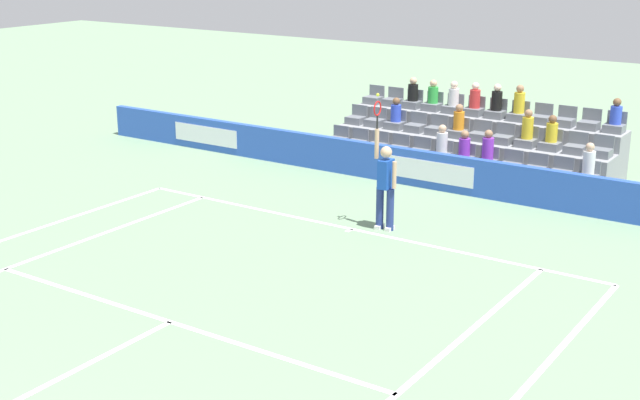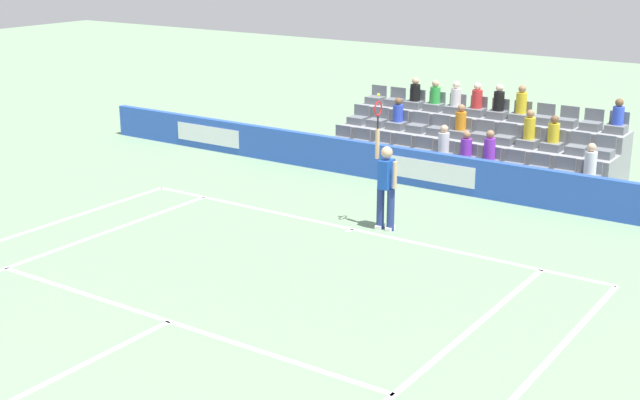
% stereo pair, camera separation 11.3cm
% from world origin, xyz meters
% --- Properties ---
extents(line_baseline, '(10.97, 0.10, 0.01)m').
position_xyz_m(line_baseline, '(0.00, -11.89, 0.00)').
color(line_baseline, white).
rests_on(line_baseline, ground).
extents(line_service, '(8.23, 0.10, 0.01)m').
position_xyz_m(line_service, '(0.00, -6.40, 0.00)').
color(line_service, white).
rests_on(line_service, ground).
extents(line_centre_mark, '(0.10, 0.20, 0.01)m').
position_xyz_m(line_centre_mark, '(0.00, -11.79, 0.00)').
color(line_centre_mark, white).
rests_on(line_centre_mark, ground).
extents(sponsor_barrier, '(21.28, 0.22, 0.90)m').
position_xyz_m(sponsor_barrier, '(-0.00, -15.56, 0.45)').
color(sponsor_barrier, blue).
rests_on(sponsor_barrier, ground).
extents(tennis_player, '(0.53, 0.37, 2.85)m').
position_xyz_m(tennis_player, '(-0.57, -12.27, 0.99)').
color(tennis_player, navy).
rests_on(tennis_player, ground).
extents(stadium_stand, '(7.44, 2.85, 2.19)m').
position_xyz_m(stadium_stand, '(-0.01, -17.88, 0.56)').
color(stadium_stand, gray).
rests_on(stadium_stand, ground).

